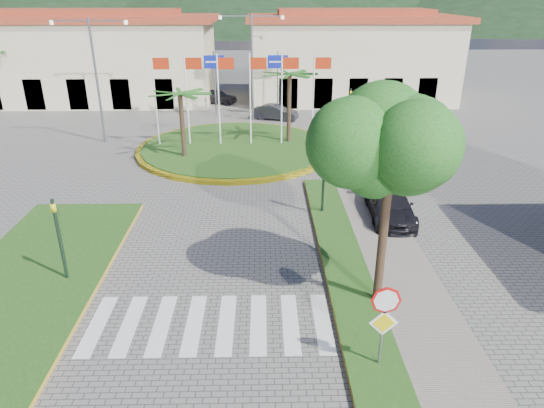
{
  "coord_description": "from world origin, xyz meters",
  "views": [
    {
      "loc": [
        1.78,
        -8.31,
        9.49
      ],
      "look_at": [
        2.1,
        8.0,
        2.3
      ],
      "focal_mm": 32.0,
      "sensor_mm": 36.0,
      "label": 1
    }
  ],
  "objects_px": {
    "deciduous_tree": "(392,154)",
    "car_side_right": "(390,204)",
    "car_dark_a": "(216,96)",
    "white_van": "(142,97)",
    "stop_sign": "(384,315)",
    "car_dark_b": "(276,112)",
    "roundabout_island": "(236,147)"
  },
  "relations": [
    {
      "from": "car_dark_b",
      "to": "car_side_right",
      "type": "height_order",
      "value": "car_side_right"
    },
    {
      "from": "deciduous_tree",
      "to": "white_van",
      "type": "height_order",
      "value": "deciduous_tree"
    },
    {
      "from": "white_van",
      "to": "car_dark_a",
      "type": "distance_m",
      "value": 6.72
    },
    {
      "from": "deciduous_tree",
      "to": "white_van",
      "type": "bearing_deg",
      "value": 115.27
    },
    {
      "from": "stop_sign",
      "to": "white_van",
      "type": "bearing_deg",
      "value": 112.41
    },
    {
      "from": "car_dark_a",
      "to": "car_side_right",
      "type": "relative_size",
      "value": 0.82
    },
    {
      "from": "car_side_right",
      "to": "deciduous_tree",
      "type": "bearing_deg",
      "value": -103.58
    },
    {
      "from": "stop_sign",
      "to": "white_van",
      "type": "relative_size",
      "value": 0.58
    },
    {
      "from": "white_van",
      "to": "car_dark_b",
      "type": "height_order",
      "value": "white_van"
    },
    {
      "from": "car_dark_b",
      "to": "white_van",
      "type": "bearing_deg",
      "value": 81.83
    },
    {
      "from": "stop_sign",
      "to": "car_dark_b",
      "type": "xyz_separation_m",
      "value": [
        -2.08,
        28.17,
        -1.2
      ]
    },
    {
      "from": "stop_sign",
      "to": "deciduous_tree",
      "type": "bearing_deg",
      "value": 78.82
    },
    {
      "from": "white_van",
      "to": "car_dark_b",
      "type": "bearing_deg",
      "value": -110.41
    },
    {
      "from": "stop_sign",
      "to": "car_dark_b",
      "type": "relative_size",
      "value": 0.74
    },
    {
      "from": "car_dark_b",
      "to": "car_side_right",
      "type": "distance_m",
      "value": 19.13
    },
    {
      "from": "car_dark_b",
      "to": "car_dark_a",
      "type": "bearing_deg",
      "value": 58.26
    },
    {
      "from": "car_dark_a",
      "to": "car_dark_b",
      "type": "bearing_deg",
      "value": -120.79
    },
    {
      "from": "roundabout_island",
      "to": "car_side_right",
      "type": "height_order",
      "value": "roundabout_island"
    },
    {
      "from": "roundabout_island",
      "to": "car_dark_b",
      "type": "height_order",
      "value": "roundabout_island"
    },
    {
      "from": "roundabout_island",
      "to": "deciduous_tree",
      "type": "xyz_separation_m",
      "value": [
        5.5,
        -17.0,
        5.0
      ]
    },
    {
      "from": "roundabout_island",
      "to": "car_dark_a",
      "type": "xyz_separation_m",
      "value": [
        -2.46,
        14.39,
        0.47
      ]
    },
    {
      "from": "roundabout_island",
      "to": "deciduous_tree",
      "type": "height_order",
      "value": "deciduous_tree"
    },
    {
      "from": "car_side_right",
      "to": "car_dark_b",
      "type": "bearing_deg",
      "value": 107.48
    },
    {
      "from": "car_dark_a",
      "to": "car_dark_b",
      "type": "distance_m",
      "value": 8.18
    },
    {
      "from": "deciduous_tree",
      "to": "car_dark_b",
      "type": "distance_m",
      "value": 25.69
    },
    {
      "from": "roundabout_island",
      "to": "car_dark_b",
      "type": "xyz_separation_m",
      "value": [
        2.81,
        8.14,
        0.41
      ]
    },
    {
      "from": "white_van",
      "to": "car_dark_a",
      "type": "xyz_separation_m",
      "value": [
        6.71,
        0.33,
        0.0
      ]
    },
    {
      "from": "car_dark_a",
      "to": "car_side_right",
      "type": "bearing_deg",
      "value": -139.07
    },
    {
      "from": "car_dark_a",
      "to": "white_van",
      "type": "bearing_deg",
      "value": 111.89
    },
    {
      "from": "deciduous_tree",
      "to": "car_side_right",
      "type": "bearing_deg",
      "value": 73.1
    },
    {
      "from": "deciduous_tree",
      "to": "car_side_right",
      "type": "distance_m",
      "value": 8.23
    },
    {
      "from": "car_dark_b",
      "to": "car_side_right",
      "type": "bearing_deg",
      "value": -147.71
    }
  ]
}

